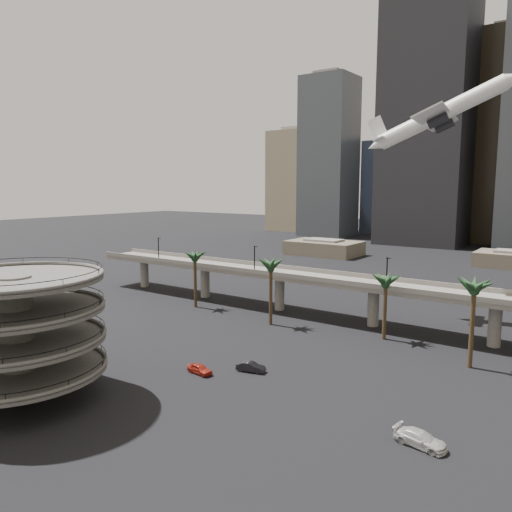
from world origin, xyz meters
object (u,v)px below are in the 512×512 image
Objects in this scene: car_a at (200,369)px; car_c at (420,439)px; parking_ramp at (16,325)px; overpass at (324,283)px; airborne_jet at (440,115)px; car_b at (251,367)px.

car_c is at bearing -87.26° from car_a.
car_c is (33.04, -1.76, 0.10)m from car_a.
parking_ramp is 3.91× the size of car_c.
airborne_jet is (17.45, 15.68, 34.46)m from overpass.
car_c is (15.77, -56.36, -40.98)m from airborne_jet.
airborne_jet is 71.45m from car_c.
car_a is at bearing -89.72° from overpass.
overpass is 39.48m from car_a.
car_c reaches higher than car_b.
parking_ramp is at bearing 152.50° from car_a.
parking_ramp is 5.23× the size of car_a.
car_b is at bearing -42.23° from car_a.
overpass reaches higher than car_b.
airborne_jet reaches higher than overpass.
airborne_jet reaches higher than parking_ramp.
airborne_jet reaches higher than car_a.
car_c is at bearing -82.66° from airborne_jet.
car_b is at bearing -80.21° from overpass.
car_c is (33.23, -40.68, -6.52)m from overpass.
overpass is 4.26× the size of airborne_jet.
airborne_jet is at bearing 24.52° from car_c.
airborne_jet is at bearing -11.75° from car_a.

